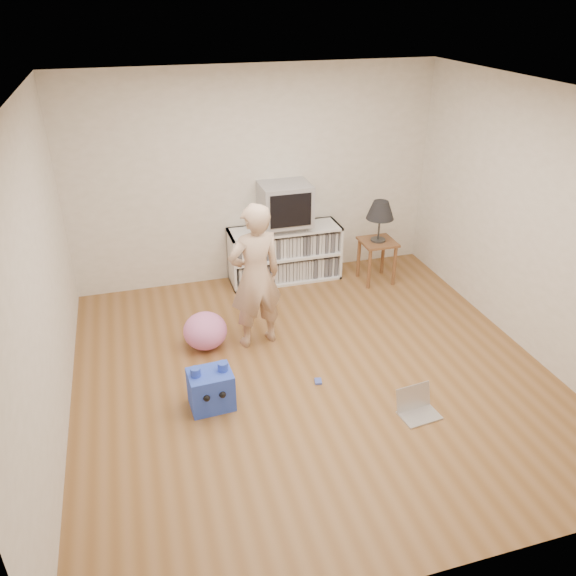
{
  "coord_description": "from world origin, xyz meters",
  "views": [
    {
      "loc": [
        -1.47,
        -4.21,
        3.31
      ],
      "look_at": [
        -0.13,
        0.4,
        0.75
      ],
      "focal_mm": 35.0,
      "sensor_mm": 36.0,
      "label": 1
    }
  ],
  "objects_px": {
    "side_table": "(377,251)",
    "plush_blue": "(211,389)",
    "person": "(255,277)",
    "crt_tv": "(285,204)",
    "table_lamp": "(380,211)",
    "dvd_deck": "(285,225)",
    "media_unit": "(284,253)",
    "laptop": "(416,406)",
    "plush_pink": "(205,331)"
  },
  "relations": [
    {
      "from": "crt_tv",
      "to": "person",
      "type": "xyz_separation_m",
      "value": [
        -0.69,
        -1.33,
        -0.25
      ]
    },
    {
      "from": "laptop",
      "to": "plush_pink",
      "type": "bearing_deg",
      "value": 130.08
    },
    {
      "from": "laptop",
      "to": "plush_pink",
      "type": "distance_m",
      "value": 2.25
    },
    {
      "from": "crt_tv",
      "to": "table_lamp",
      "type": "height_order",
      "value": "crt_tv"
    },
    {
      "from": "media_unit",
      "to": "laptop",
      "type": "relative_size",
      "value": 3.83
    },
    {
      "from": "person",
      "to": "laptop",
      "type": "height_order",
      "value": "person"
    },
    {
      "from": "laptop",
      "to": "plush_blue",
      "type": "xyz_separation_m",
      "value": [
        -1.72,
        0.59,
        0.12
      ]
    },
    {
      "from": "dvd_deck",
      "to": "table_lamp",
      "type": "distance_m",
      "value": 1.18
    },
    {
      "from": "table_lamp",
      "to": "side_table",
      "type": "bearing_deg",
      "value": 0.0
    },
    {
      "from": "laptop",
      "to": "side_table",
      "type": "bearing_deg",
      "value": 67.91
    },
    {
      "from": "dvd_deck",
      "to": "person",
      "type": "height_order",
      "value": "person"
    },
    {
      "from": "dvd_deck",
      "to": "plush_pink",
      "type": "xyz_separation_m",
      "value": [
        -1.22,
        -1.28,
        -0.54
      ]
    },
    {
      "from": "dvd_deck",
      "to": "table_lamp",
      "type": "bearing_deg",
      "value": -18.59
    },
    {
      "from": "side_table",
      "to": "laptop",
      "type": "distance_m",
      "value": 2.58
    },
    {
      "from": "laptop",
      "to": "crt_tv",
      "type": "bearing_deg",
      "value": 91.87
    },
    {
      "from": "side_table",
      "to": "table_lamp",
      "type": "bearing_deg",
      "value": 0.0
    },
    {
      "from": "crt_tv",
      "to": "plush_blue",
      "type": "height_order",
      "value": "crt_tv"
    },
    {
      "from": "media_unit",
      "to": "dvd_deck",
      "type": "relative_size",
      "value": 3.11
    },
    {
      "from": "table_lamp",
      "to": "person",
      "type": "relative_size",
      "value": 0.33
    },
    {
      "from": "plush_pink",
      "to": "crt_tv",
      "type": "bearing_deg",
      "value": 46.16
    },
    {
      "from": "table_lamp",
      "to": "person",
      "type": "height_order",
      "value": "person"
    },
    {
      "from": "side_table",
      "to": "person",
      "type": "bearing_deg",
      "value": -151.57
    },
    {
      "from": "side_table",
      "to": "plush_blue",
      "type": "relative_size",
      "value": 1.25
    },
    {
      "from": "person",
      "to": "plush_blue",
      "type": "bearing_deg",
      "value": 44.16
    },
    {
      "from": "table_lamp",
      "to": "plush_pink",
      "type": "xyz_separation_m",
      "value": [
        -2.32,
        -0.91,
        -0.75
      ]
    },
    {
      "from": "plush_blue",
      "to": "side_table",
      "type": "bearing_deg",
      "value": 34.31
    },
    {
      "from": "dvd_deck",
      "to": "plush_pink",
      "type": "distance_m",
      "value": 1.85
    },
    {
      "from": "media_unit",
      "to": "dvd_deck",
      "type": "xyz_separation_m",
      "value": [
        0.0,
        -0.02,
        0.39
      ]
    },
    {
      "from": "crt_tv",
      "to": "side_table",
      "type": "relative_size",
      "value": 1.09
    },
    {
      "from": "crt_tv",
      "to": "plush_blue",
      "type": "relative_size",
      "value": 1.36
    },
    {
      "from": "table_lamp",
      "to": "laptop",
      "type": "height_order",
      "value": "table_lamp"
    },
    {
      "from": "media_unit",
      "to": "side_table",
      "type": "bearing_deg",
      "value": -19.32
    },
    {
      "from": "crt_tv",
      "to": "plush_pink",
      "type": "distance_m",
      "value": 1.95
    },
    {
      "from": "person",
      "to": "plush_pink",
      "type": "height_order",
      "value": "person"
    },
    {
      "from": "table_lamp",
      "to": "plush_pink",
      "type": "distance_m",
      "value": 2.6
    },
    {
      "from": "plush_blue",
      "to": "plush_pink",
      "type": "bearing_deg",
      "value": 80.85
    },
    {
      "from": "table_lamp",
      "to": "plush_blue",
      "type": "distance_m",
      "value": 3.15
    },
    {
      "from": "person",
      "to": "plush_blue",
      "type": "xyz_separation_m",
      "value": [
        -0.63,
        -0.9,
        -0.59
      ]
    },
    {
      "from": "table_lamp",
      "to": "laptop",
      "type": "distance_m",
      "value": 2.7
    },
    {
      "from": "table_lamp",
      "to": "media_unit",
      "type": "bearing_deg",
      "value": 160.68
    },
    {
      "from": "side_table",
      "to": "laptop",
      "type": "height_order",
      "value": "side_table"
    },
    {
      "from": "table_lamp",
      "to": "plush_pink",
      "type": "height_order",
      "value": "table_lamp"
    },
    {
      "from": "dvd_deck",
      "to": "person",
      "type": "relative_size",
      "value": 0.29
    },
    {
      "from": "plush_blue",
      "to": "table_lamp",
      "type": "bearing_deg",
      "value": 34.31
    },
    {
      "from": "dvd_deck",
      "to": "side_table",
      "type": "bearing_deg",
      "value": -18.59
    },
    {
      "from": "dvd_deck",
      "to": "crt_tv",
      "type": "relative_size",
      "value": 0.75
    },
    {
      "from": "dvd_deck",
      "to": "plush_blue",
      "type": "height_order",
      "value": "dvd_deck"
    },
    {
      "from": "dvd_deck",
      "to": "media_unit",
      "type": "bearing_deg",
      "value": 90.0
    },
    {
      "from": "crt_tv",
      "to": "plush_blue",
      "type": "bearing_deg",
      "value": -120.61
    },
    {
      "from": "media_unit",
      "to": "plush_pink",
      "type": "distance_m",
      "value": 1.79
    }
  ]
}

